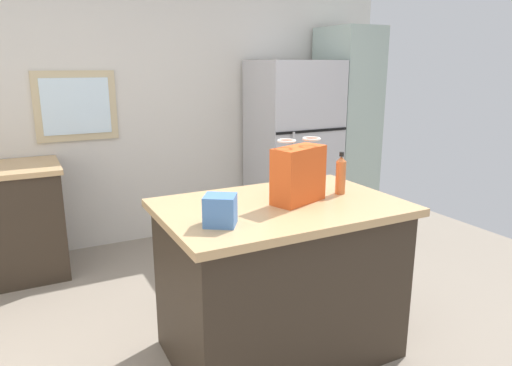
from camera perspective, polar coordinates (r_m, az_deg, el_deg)
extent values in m
plane|color=gray|center=(2.85, 1.71, -21.38)|extent=(6.14, 6.14, 0.00)
cube|color=silver|center=(4.55, -12.95, 9.31)|extent=(5.12, 0.10, 2.59)
cube|color=#CCB78C|center=(4.38, -21.21, 8.79)|extent=(0.68, 0.04, 0.60)
cube|color=white|center=(4.36, -21.18, 8.78)|extent=(0.56, 0.02, 0.48)
cube|color=#33281E|center=(2.76, 2.92, -12.11)|extent=(1.25, 0.82, 0.87)
cube|color=tan|center=(2.59, 3.05, -3.00)|extent=(1.33, 0.90, 0.04)
cube|color=#B7B7BC|center=(4.75, 4.53, 4.44)|extent=(0.80, 0.68, 1.70)
cube|color=black|center=(4.43, 6.92, 6.35)|extent=(0.78, 0.01, 0.02)
cylinder|color=#B7B7BC|center=(4.36, 4.56, 1.26)|extent=(0.02, 0.02, 0.77)
cube|color=#9EB2A8|center=(5.09, 10.91, 6.79)|extent=(0.47, 0.64, 2.04)
cube|color=#DB511E|center=(2.58, 5.22, 1.00)|extent=(0.35, 0.25, 0.31)
torus|color=white|center=(2.50, 3.78, 5.19)|extent=(0.13, 0.13, 0.01)
torus|color=white|center=(2.59, 6.81, 5.42)|extent=(0.13, 0.13, 0.01)
cube|color=#4775B7|center=(2.22, -4.41, -3.37)|extent=(0.20, 0.19, 0.15)
cylinder|color=#C66633|center=(2.80, 10.33, 0.66)|extent=(0.06, 0.06, 0.20)
cone|color=#C66633|center=(2.77, 10.43, 2.94)|extent=(0.05, 0.05, 0.03)
cylinder|color=black|center=(2.77, 10.46, 3.49)|extent=(0.03, 0.03, 0.02)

